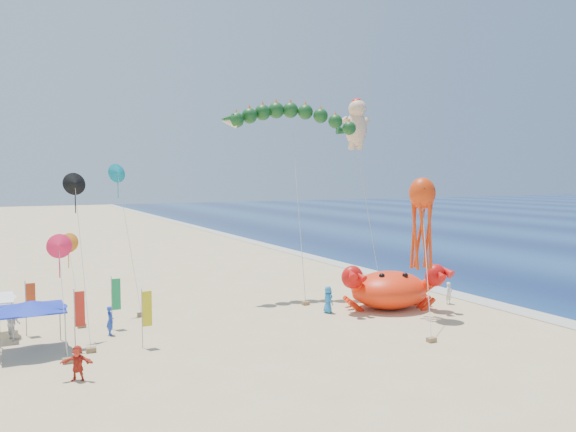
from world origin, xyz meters
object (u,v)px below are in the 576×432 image
object	(u,v)px
canopy_blue	(31,306)
dragon_kite	(291,122)
cherub_kite	(357,123)
octopus_kite	(422,216)
crab_inflatable	(390,288)

from	to	relation	value
canopy_blue	dragon_kite	bearing A→B (deg)	18.77
cherub_kite	octopus_kite	size ratio (longest dim) A/B	1.73
crab_inflatable	cherub_kite	world-z (taller)	cherub_kite
crab_inflatable	cherub_kite	xyz separation A→B (m)	(3.28, 9.22, 12.31)
octopus_kite	canopy_blue	xyz separation A→B (m)	(-23.08, 3.48, -4.16)
octopus_kite	cherub_kite	bearing A→B (deg)	76.42
dragon_kite	canopy_blue	distance (m)	22.38
cherub_kite	octopus_kite	distance (m)	14.20
cherub_kite	canopy_blue	xyz separation A→B (m)	(-25.96, -8.45, -11.29)
crab_inflatable	dragon_kite	world-z (taller)	dragon_kite
octopus_kite	crab_inflatable	bearing A→B (deg)	98.33
cherub_kite	octopus_kite	bearing A→B (deg)	-103.58
crab_inflatable	cherub_kite	distance (m)	15.73
crab_inflatable	canopy_blue	distance (m)	22.72
dragon_kite	canopy_blue	bearing A→B (deg)	-161.23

